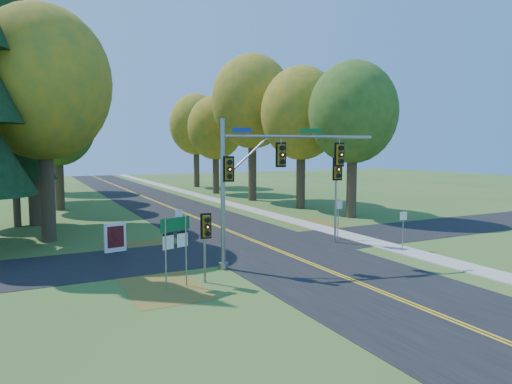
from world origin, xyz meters
name	(u,v)px	position (x,y,z in m)	size (l,w,h in m)	color
ground	(284,253)	(0.00, 0.00, 0.00)	(160.00, 160.00, 0.00)	#315B20
road_main	(284,253)	(0.00, 0.00, 0.01)	(8.00, 160.00, 0.02)	black
road_cross	(266,246)	(0.00, 2.00, 0.01)	(60.00, 6.00, 0.02)	black
centerline_left	(282,253)	(-0.10, 0.00, 0.03)	(0.10, 160.00, 0.01)	gold
centerline_right	(285,252)	(0.10, 0.00, 0.03)	(0.10, 160.00, 0.01)	gold
sidewalk_east	(372,242)	(6.20, 0.00, 0.03)	(1.60, 160.00, 0.06)	#9E998E
leaf_patch_w_near	(147,250)	(-6.50, 4.00, 0.01)	(4.00, 6.00, 0.00)	brown
leaf_patch_e	(323,227)	(6.80, 6.00, 0.01)	(3.50, 8.00, 0.00)	brown
leaf_patch_w_far	(163,287)	(-7.50, -3.00, 0.01)	(3.00, 5.00, 0.00)	brown
tree_w_a	(44,84)	(-11.13, 9.38, 9.49)	(8.00, 8.00, 14.15)	#38281C
tree_e_a	(353,113)	(11.57, 8.77, 8.53)	(7.20, 7.20, 12.73)	#38281C
tree_w_b	(31,83)	(-11.72, 16.29, 10.37)	(8.60, 8.60, 15.38)	#38281C
tree_e_b	(302,114)	(10.97, 15.58, 8.90)	(7.60, 7.60, 13.33)	#38281C
tree_w_c	(58,123)	(-9.54, 24.47, 7.94)	(6.80, 6.80, 11.91)	#38281C
tree_e_c	(253,102)	(9.88, 23.69, 10.66)	(8.80, 8.80, 15.79)	#38281C
tree_w_d	(46,110)	(-10.13, 33.18, 9.78)	(8.20, 8.20, 14.56)	#38281C
tree_e_d	(216,128)	(9.26, 32.87, 8.24)	(7.00, 7.00, 12.32)	#38281C
tree_w_e	(52,114)	(-8.92, 44.09, 10.07)	(8.40, 8.40, 14.97)	#38281C
tree_e_e	(196,125)	(10.47, 43.58, 9.19)	(7.80, 7.80, 13.74)	#38281C
pine_c	(11,91)	(-13.00, 16.00, 9.69)	(5.60, 5.60, 20.56)	#38281C
traffic_mast	(263,173)	(-2.35, -2.01, 4.51)	(7.58, 1.89, 7.02)	gray
east_signal_pole	(337,179)	(4.12, 0.84, 3.88)	(0.57, 0.68, 5.12)	gray
ped_signal_pole	(206,231)	(-5.74, -3.39, 2.22)	(0.47, 0.54, 2.98)	gray
route_sign_cluster	(176,237)	(-7.07, -3.48, 2.10)	(1.33, 0.49, 2.98)	gray
info_kiosk	(115,237)	(-8.10, 4.38, 0.81)	(1.19, 0.35, 1.63)	white
reg_sign_e_north	(338,212)	(4.96, 1.78, 1.72)	(0.46, 0.21, 2.51)	gray
reg_sign_e_south	(403,223)	(6.45, -2.21, 1.50)	(0.42, 0.11, 2.20)	gray
reg_sign_w	(179,220)	(-4.34, 4.89, 1.46)	(0.41, 0.07, 2.13)	gray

